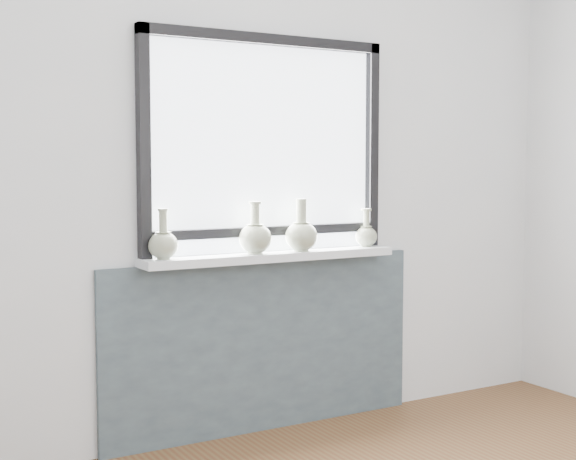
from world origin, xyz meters
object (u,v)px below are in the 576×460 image
windowsill (272,256)px  vase_b (255,237)px  vase_d (366,235)px  vase_a (163,243)px  vase_c (301,234)px

windowsill → vase_b: (-0.10, -0.02, 0.10)m
windowsill → vase_d: size_ratio=6.67×
vase_b → vase_d: (0.66, 0.02, -0.02)m
vase_a → vase_c: bearing=-1.5°
vase_b → vase_d: bearing=1.5°
vase_c → vase_d: vase_c is taller
vase_a → vase_d: (1.12, 0.01, -0.01)m
vase_b → vase_d: 0.66m
vase_a → vase_d: 1.12m
windowsill → vase_c: (0.15, -0.03, 0.11)m
vase_b → vase_a: bearing=179.1°
vase_b → windowsill: bearing=10.1°
vase_b → vase_d: size_ratio=1.26×
vase_c → vase_d: (0.41, 0.03, -0.02)m
windowsill → vase_d: bearing=0.0°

